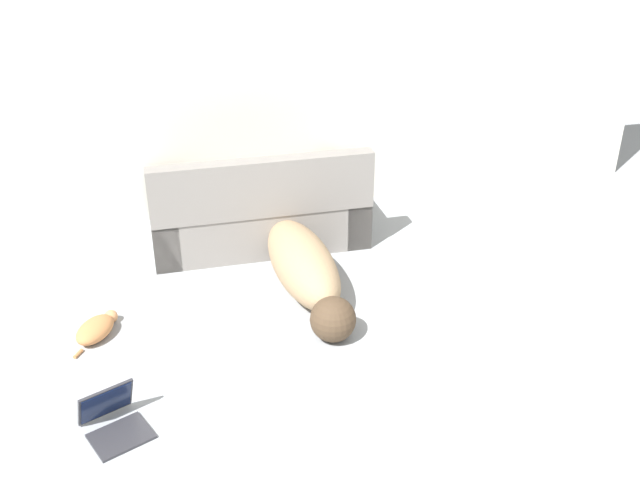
# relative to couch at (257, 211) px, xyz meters

# --- Properties ---
(wall_back) EXTENTS (6.72, 0.06, 2.65)m
(wall_back) POSITION_rel_couch_xyz_m (0.40, 0.62, 1.07)
(wall_back) COLOR silver
(wall_back) RESTS_ON ground_plane
(couch) EXTENTS (1.72, 0.92, 0.83)m
(couch) POSITION_rel_couch_xyz_m (0.00, 0.00, 0.00)
(couch) COLOR gray
(couch) RESTS_ON ground_plane
(dog) EXTENTS (0.51, 1.74, 0.41)m
(dog) POSITION_rel_couch_xyz_m (0.20, -0.93, -0.06)
(dog) COLOR #A38460
(dog) RESTS_ON ground_plane
(cat) EXTENTS (0.33, 0.44, 0.12)m
(cat) POSITION_rel_couch_xyz_m (-1.26, -1.14, -0.20)
(cat) COLOR #BC7A47
(cat) RESTS_ON ground_plane
(laptop_open) EXTENTS (0.42, 0.44, 0.25)m
(laptop_open) POSITION_rel_couch_xyz_m (-1.15, -2.06, -0.18)
(laptop_open) COLOR #2D2D33
(laptop_open) RESTS_ON ground_plane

